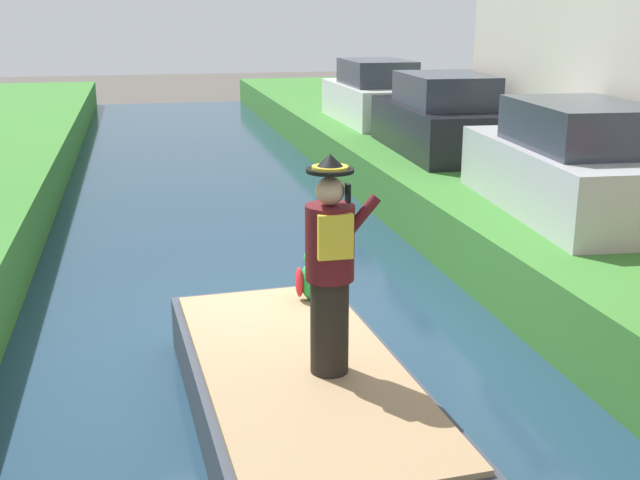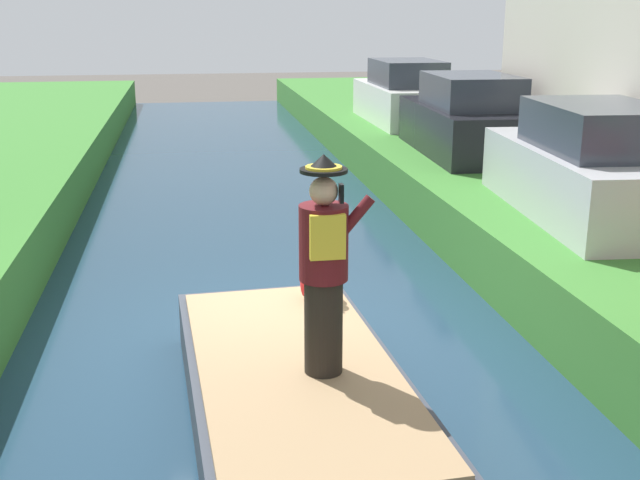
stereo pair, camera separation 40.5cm
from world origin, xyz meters
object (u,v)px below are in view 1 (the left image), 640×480
at_px(parked_car_dark, 441,119).
at_px(parked_car_white, 374,96).
at_px(boat, 301,397).
at_px(parrot_plush, 313,277).
at_px(person_pirate, 330,267).
at_px(parked_car_silver, 571,166).

relative_size(parked_car_dark, parked_car_white, 1.02).
distance_m(boat, parrot_plush, 1.68).
distance_m(person_pirate, parked_car_dark, 9.43).
bearing_deg(boat, parked_car_white, 70.75).
bearing_deg(parked_car_silver, parked_car_white, 90.00).
bearing_deg(parked_car_white, boat, -109.25).
bearing_deg(parked_car_white, parked_car_dark, -90.00).
distance_m(parked_car_silver, parked_car_white, 9.30).
xyz_separation_m(person_pirate, parrot_plush, (0.22, 1.71, -0.68)).
relative_size(boat, parked_car_dark, 1.06).
bearing_deg(parked_car_dark, boat, -118.28).
height_order(parked_car_dark, parked_car_white, same).
xyz_separation_m(parrot_plush, parked_car_silver, (3.99, 1.88, 0.66)).
height_order(person_pirate, parked_car_silver, person_pirate).
xyz_separation_m(person_pirate, parked_car_silver, (4.22, 3.59, -0.03)).
bearing_deg(parked_car_white, parrot_plush, -109.66).
relative_size(boat, person_pirate, 2.32).
bearing_deg(parrot_plush, boat, -106.15).
xyz_separation_m(person_pirate, parked_car_dark, (4.22, 8.43, -0.03)).
bearing_deg(parked_car_dark, parked_car_white, 90.00).
bearing_deg(boat, person_pirate, -41.07).
relative_size(parked_car_silver, parked_car_white, 1.03).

